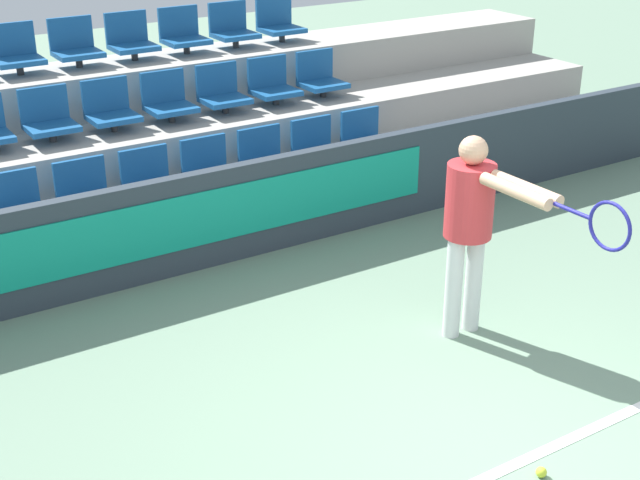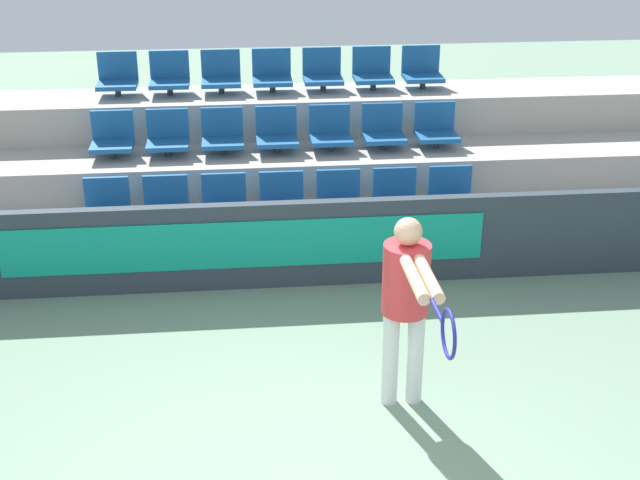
% 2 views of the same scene
% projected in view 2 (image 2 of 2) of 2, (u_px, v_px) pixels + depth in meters
% --- Properties ---
extents(barrier_wall, '(11.13, 0.14, 0.89)m').
position_uv_depth(barrier_wall, '(285.00, 244.00, 8.78)').
color(barrier_wall, '#2D3842').
rests_on(barrier_wall, ground).
extents(bleacher_tier_front, '(10.73, 0.89, 0.45)m').
position_uv_depth(bleacher_tier_front, '(284.00, 243.00, 9.35)').
color(bleacher_tier_front, '#ADA89E').
rests_on(bleacher_tier_front, ground).
extents(bleacher_tier_middle, '(10.73, 0.89, 0.91)m').
position_uv_depth(bleacher_tier_middle, '(278.00, 192.00, 10.07)').
color(bleacher_tier_middle, '#ADA89E').
rests_on(bleacher_tier_middle, ground).
extents(bleacher_tier_back, '(10.73, 0.89, 1.36)m').
position_uv_depth(bleacher_tier_back, '(274.00, 148.00, 10.78)').
color(bleacher_tier_back, '#ADA89E').
rests_on(bleacher_tier_back, ground).
extents(stadium_chair_0, '(0.46, 0.41, 0.48)m').
position_uv_depth(stadium_chair_0, '(107.00, 207.00, 9.12)').
color(stadium_chair_0, '#333333').
rests_on(stadium_chair_0, bleacher_tier_front).
extents(stadium_chair_1, '(0.46, 0.41, 0.48)m').
position_uv_depth(stadium_chair_1, '(166.00, 205.00, 9.17)').
color(stadium_chair_1, '#333333').
rests_on(stadium_chair_1, bleacher_tier_front).
extents(stadium_chair_2, '(0.46, 0.41, 0.48)m').
position_uv_depth(stadium_chair_2, '(224.00, 203.00, 9.22)').
color(stadium_chair_2, '#333333').
rests_on(stadium_chair_2, bleacher_tier_front).
extents(stadium_chair_3, '(0.46, 0.41, 0.48)m').
position_uv_depth(stadium_chair_3, '(282.00, 201.00, 9.28)').
color(stadium_chair_3, '#333333').
rests_on(stadium_chair_3, bleacher_tier_front).
extents(stadium_chair_4, '(0.46, 0.41, 0.48)m').
position_uv_depth(stadium_chair_4, '(339.00, 199.00, 9.33)').
color(stadium_chair_4, '#333333').
rests_on(stadium_chair_4, bleacher_tier_front).
extents(stadium_chair_5, '(0.46, 0.41, 0.48)m').
position_uv_depth(stadium_chair_5, '(396.00, 197.00, 9.38)').
color(stadium_chair_5, '#333333').
rests_on(stadium_chair_5, bleacher_tier_front).
extents(stadium_chair_6, '(0.46, 0.41, 0.48)m').
position_uv_depth(stadium_chair_6, '(452.00, 195.00, 9.44)').
color(stadium_chair_6, '#333333').
rests_on(stadium_chair_6, bleacher_tier_front).
extents(stadium_chair_7, '(0.46, 0.41, 0.48)m').
position_uv_depth(stadium_chair_7, '(112.00, 138.00, 9.74)').
color(stadium_chair_7, '#333333').
rests_on(stadium_chair_7, bleacher_tier_middle).
extents(stadium_chair_8, '(0.46, 0.41, 0.48)m').
position_uv_depth(stadium_chair_8, '(168.00, 137.00, 9.79)').
color(stadium_chair_8, '#333333').
rests_on(stadium_chair_8, bleacher_tier_middle).
extents(stadium_chair_9, '(0.46, 0.41, 0.48)m').
position_uv_depth(stadium_chair_9, '(223.00, 135.00, 9.85)').
color(stadium_chair_9, '#333333').
rests_on(stadium_chair_9, bleacher_tier_middle).
extents(stadium_chair_10, '(0.46, 0.41, 0.48)m').
position_uv_depth(stadium_chair_10, '(277.00, 133.00, 9.90)').
color(stadium_chair_10, '#333333').
rests_on(stadium_chair_10, bleacher_tier_middle).
extents(stadium_chair_11, '(0.46, 0.41, 0.48)m').
position_uv_depth(stadium_chair_11, '(330.00, 132.00, 9.95)').
color(stadium_chair_11, '#333333').
rests_on(stadium_chair_11, bleacher_tier_middle).
extents(stadium_chair_12, '(0.46, 0.41, 0.48)m').
position_uv_depth(stadium_chair_12, '(383.00, 130.00, 10.01)').
color(stadium_chair_12, '#333333').
rests_on(stadium_chair_12, bleacher_tier_middle).
extents(stadium_chair_13, '(0.46, 0.41, 0.48)m').
position_uv_depth(stadium_chair_13, '(436.00, 129.00, 10.06)').
color(stadium_chair_13, '#333333').
rests_on(stadium_chair_13, bleacher_tier_middle).
extents(stadium_chair_14, '(0.46, 0.41, 0.48)m').
position_uv_depth(stadium_chair_14, '(117.00, 78.00, 10.36)').
color(stadium_chair_14, '#333333').
rests_on(stadium_chair_14, bleacher_tier_back).
extents(stadium_chair_15, '(0.46, 0.41, 0.48)m').
position_uv_depth(stadium_chair_15, '(170.00, 76.00, 10.42)').
color(stadium_chair_15, '#333333').
rests_on(stadium_chair_15, bleacher_tier_back).
extents(stadium_chair_16, '(0.46, 0.41, 0.48)m').
position_uv_depth(stadium_chair_16, '(221.00, 75.00, 10.47)').
color(stadium_chair_16, '#333333').
rests_on(stadium_chair_16, bleacher_tier_back).
extents(stadium_chair_17, '(0.46, 0.41, 0.48)m').
position_uv_depth(stadium_chair_17, '(272.00, 74.00, 10.52)').
color(stadium_chair_17, '#333333').
rests_on(stadium_chair_17, bleacher_tier_back).
extents(stadium_chair_18, '(0.46, 0.41, 0.48)m').
position_uv_depth(stadium_chair_18, '(323.00, 73.00, 10.58)').
color(stadium_chair_18, '#333333').
rests_on(stadium_chair_18, bleacher_tier_back).
extents(stadium_chair_19, '(0.46, 0.41, 0.48)m').
position_uv_depth(stadium_chair_19, '(373.00, 72.00, 10.63)').
color(stadium_chair_19, '#333333').
rests_on(stadium_chair_19, bleacher_tier_back).
extents(stadium_chair_20, '(0.46, 0.41, 0.48)m').
position_uv_depth(stadium_chair_20, '(422.00, 71.00, 10.68)').
color(stadium_chair_20, '#333333').
rests_on(stadium_chair_20, bleacher_tier_back).
extents(tennis_player, '(0.36, 1.58, 1.58)m').
position_uv_depth(tennis_player, '(407.00, 295.00, 6.64)').
color(tennis_player, silver).
rests_on(tennis_player, ground).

